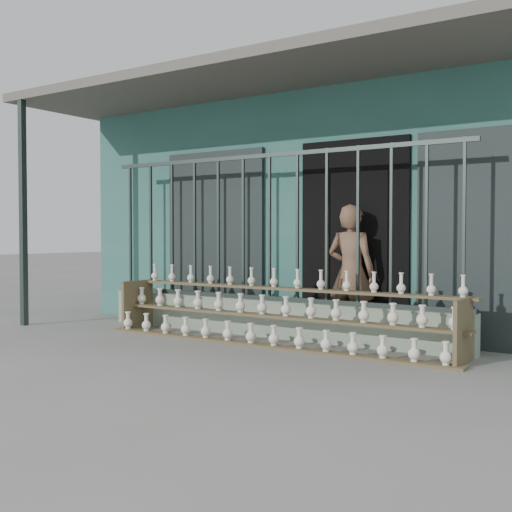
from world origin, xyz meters
The scene contains 6 objects.
ground centered at (0.00, 0.00, 0.00)m, with size 60.00×60.00×0.00m, color slate.
workshop_building centered at (0.00, 4.23, 1.62)m, with size 7.40×6.60×3.21m.
parapet_wall centered at (0.00, 1.30, 0.23)m, with size 5.00×0.20×0.45m, color #8CA089.
security_fence centered at (0.00, 1.30, 1.35)m, with size 5.00×0.04×1.80m.
shelf_rack centered at (0.31, 0.88, 0.36)m, with size 4.50×0.68×0.85m.
elderly_woman centered at (0.97, 1.57, 0.80)m, with size 0.59×0.39×1.61m, color brown.
Camera 1 is at (4.20, -5.32, 1.26)m, focal length 45.00 mm.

